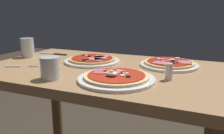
{
  "coord_description": "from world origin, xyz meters",
  "views": [
    {
      "loc": [
        0.47,
        -0.99,
        1.05
      ],
      "look_at": [
        0.08,
        -0.08,
        0.8
      ],
      "focal_mm": 38.23,
      "sensor_mm": 36.0,
      "label": 1
    }
  ],
  "objects": [
    {
      "name": "fork",
      "position": [
        -0.38,
        -0.15,
        0.77
      ],
      "size": [
        0.15,
        0.08,
        0.0
      ],
      "color": "silver",
      "rests_on": "dining_table"
    },
    {
      "name": "water_glass_far",
      "position": [
        -0.11,
        -0.25,
        0.81
      ],
      "size": [
        0.08,
        0.08,
        0.09
      ],
      "color": "silver",
      "rests_on": "dining_table"
    },
    {
      "name": "salt_shaker",
      "position": [
        0.32,
        -0.08,
        0.8
      ],
      "size": [
        0.03,
        0.03,
        0.07
      ],
      "color": "white",
      "rests_on": "dining_table"
    },
    {
      "name": "dining_table",
      "position": [
        0.0,
        0.0,
        0.63
      ],
      "size": [
        1.13,
        0.7,
        0.77
      ],
      "color": "#9E754C",
      "rests_on": "ground"
    },
    {
      "name": "pizza_across_left",
      "position": [
        -0.1,
        0.08,
        0.78
      ],
      "size": [
        0.29,
        0.29,
        0.03
      ],
      "color": "white",
      "rests_on": "dining_table"
    },
    {
      "name": "water_glass_near",
      "position": [
        -0.5,
        0.05,
        0.82
      ],
      "size": [
        0.07,
        0.07,
        0.11
      ],
      "color": "silver",
      "rests_on": "dining_table"
    },
    {
      "name": "knife",
      "position": [
        -0.41,
        0.18,
        0.77
      ],
      "size": [
        0.2,
        0.02,
        0.01
      ],
      "color": "silver",
      "rests_on": "dining_table"
    },
    {
      "name": "pizza_foreground",
      "position": [
        0.14,
        -0.17,
        0.78
      ],
      "size": [
        0.3,
        0.3,
        0.05
      ],
      "color": "white",
      "rests_on": "dining_table"
    },
    {
      "name": "pizza_across_right",
      "position": [
        0.28,
        0.16,
        0.78
      ],
      "size": [
        0.28,
        0.28,
        0.03
      ],
      "color": "white",
      "rests_on": "dining_table"
    }
  ]
}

